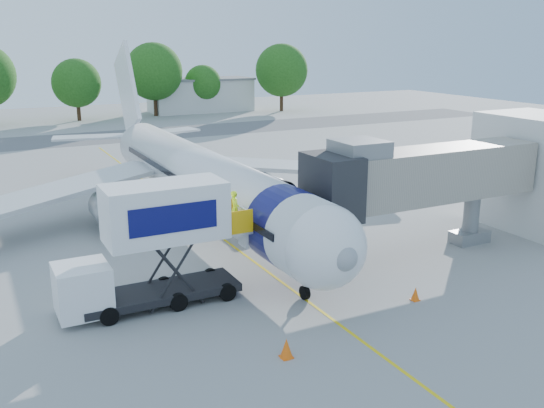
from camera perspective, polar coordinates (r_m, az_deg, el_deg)
name	(u,v)px	position (r m, az deg, el deg)	size (l,w,h in m)	color
ground	(224,240)	(35.92, -4.55, -3.35)	(160.00, 160.00, 0.00)	#969693
guidance_line	(224,239)	(35.92, -4.55, -3.34)	(0.15, 70.00, 0.01)	yellow
taxiway_strip	(87,138)	(75.49, -17.05, 5.92)	(120.00, 10.00, 0.01)	#59595B
aircraft	(198,177)	(38.83, -7.00, 2.53)	(34.17, 37.73, 11.35)	white
jet_bridge	(412,178)	(32.99, 13.08, 2.44)	(13.90, 3.20, 6.60)	gray
catering_hiloader	(152,246)	(26.83, -11.26, -3.94)	(8.50, 2.44, 5.50)	black
ground_tug	(450,365)	(22.25, 16.43, -14.37)	(3.32, 1.80, 1.30)	white
safety_cone_a	(415,294)	(28.44, 13.34, -8.25)	(0.40, 0.40, 0.63)	#FE5F0D
safety_cone_b	(286,348)	(23.08, 1.36, -13.44)	(0.49, 0.49, 0.78)	#FE5F0D
outbuilding_right	(201,95)	(100.19, -6.73, 10.18)	(16.40, 7.40, 5.30)	silver
tree_d	(76,83)	(92.09, -17.93, 10.78)	(6.89, 6.89, 8.78)	#382314
tree_e	(154,72)	(94.81, -11.06, 12.14)	(8.60, 8.60, 10.96)	#382314
tree_f	(203,84)	(98.35, -6.52, 11.18)	(5.86, 5.86, 7.47)	#382314
tree_g	(282,70)	(99.67, 0.91, 12.47)	(8.41, 8.41, 10.73)	#382314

